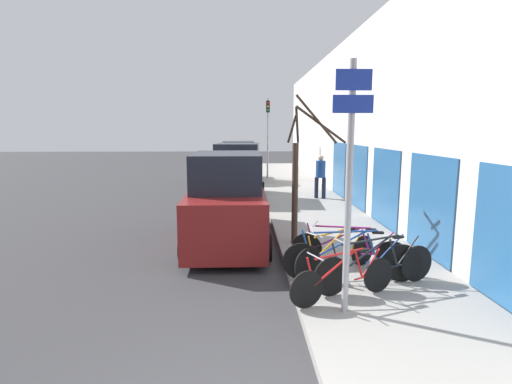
{
  "coord_description": "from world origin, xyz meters",
  "views": [
    {
      "loc": [
        0.13,
        -3.01,
        2.92
      ],
      "look_at": [
        0.41,
        5.52,
        1.58
      ],
      "focal_mm": 28.0,
      "sensor_mm": 36.0,
      "label": 1
    }
  ],
  "objects_px": {
    "bicycle_1": "(376,266)",
    "bicycle_2": "(351,259)",
    "bicycle_0": "(344,279)",
    "parked_car_1": "(238,176)",
    "bicycle_4": "(348,250)",
    "signpost": "(349,178)",
    "parked_car_0": "(227,203)",
    "bicycle_3": "(337,254)",
    "parked_car_2": "(238,165)",
    "street_tree": "(298,177)",
    "pedestrian_near": "(320,173)",
    "traffic_light": "(268,128)"
  },
  "relations": [
    {
      "from": "bicycle_1",
      "to": "bicycle_2",
      "type": "height_order",
      "value": "bicycle_2"
    },
    {
      "from": "bicycle_0",
      "to": "bicycle_3",
      "type": "height_order",
      "value": "bicycle_3"
    },
    {
      "from": "bicycle_2",
      "to": "parked_car_1",
      "type": "xyz_separation_m",
      "value": [
        -2.2,
        9.06,
        0.51
      ]
    },
    {
      "from": "bicycle_0",
      "to": "parked_car_1",
      "type": "relative_size",
      "value": 0.44
    },
    {
      "from": "bicycle_1",
      "to": "parked_car_2",
      "type": "distance_m",
      "value": 15.41
    },
    {
      "from": "bicycle_3",
      "to": "bicycle_4",
      "type": "height_order",
      "value": "bicycle_4"
    },
    {
      "from": "bicycle_4",
      "to": "parked_car_0",
      "type": "relative_size",
      "value": 0.46
    },
    {
      "from": "signpost",
      "to": "parked_car_2",
      "type": "xyz_separation_m",
      "value": [
        -1.83,
        16.07,
        -1.2
      ]
    },
    {
      "from": "signpost",
      "to": "parked_car_0",
      "type": "xyz_separation_m",
      "value": [
        -1.96,
        4.3,
        -1.16
      ]
    },
    {
      "from": "bicycle_2",
      "to": "bicycle_4",
      "type": "distance_m",
      "value": 0.7
    },
    {
      "from": "signpost",
      "to": "bicycle_0",
      "type": "relative_size",
      "value": 1.98
    },
    {
      "from": "parked_car_1",
      "to": "bicycle_3",
      "type": "bearing_deg",
      "value": -72.94
    },
    {
      "from": "bicycle_2",
      "to": "parked_car_0",
      "type": "distance_m",
      "value": 3.91
    },
    {
      "from": "bicycle_4",
      "to": "traffic_light",
      "type": "height_order",
      "value": "traffic_light"
    },
    {
      "from": "bicycle_0",
      "to": "pedestrian_near",
      "type": "bearing_deg",
      "value": -32.11
    },
    {
      "from": "bicycle_1",
      "to": "bicycle_4",
      "type": "relative_size",
      "value": 1.08
    },
    {
      "from": "pedestrian_near",
      "to": "signpost",
      "type": "bearing_deg",
      "value": 101.04
    },
    {
      "from": "parked_car_0",
      "to": "pedestrian_near",
      "type": "relative_size",
      "value": 2.69
    },
    {
      "from": "bicycle_0",
      "to": "parked_car_2",
      "type": "height_order",
      "value": "parked_car_2"
    },
    {
      "from": "parked_car_2",
      "to": "traffic_light",
      "type": "relative_size",
      "value": 0.96
    },
    {
      "from": "bicycle_3",
      "to": "parked_car_0",
      "type": "relative_size",
      "value": 0.38
    },
    {
      "from": "signpost",
      "to": "traffic_light",
      "type": "height_order",
      "value": "traffic_light"
    },
    {
      "from": "parked_car_2",
      "to": "street_tree",
      "type": "bearing_deg",
      "value": -84.1
    },
    {
      "from": "bicycle_4",
      "to": "parked_car_2",
      "type": "xyz_separation_m",
      "value": [
        -2.38,
        14.12,
        0.5
      ]
    },
    {
      "from": "traffic_light",
      "to": "pedestrian_near",
      "type": "bearing_deg",
      "value": -75.99
    },
    {
      "from": "parked_car_2",
      "to": "pedestrian_near",
      "type": "distance_m",
      "value": 6.77
    },
    {
      "from": "bicycle_2",
      "to": "bicycle_0",
      "type": "bearing_deg",
      "value": 162.1
    },
    {
      "from": "signpost",
      "to": "bicycle_2",
      "type": "relative_size",
      "value": 1.49
    },
    {
      "from": "street_tree",
      "to": "traffic_light",
      "type": "relative_size",
      "value": 0.8
    },
    {
      "from": "bicycle_1",
      "to": "parked_car_2",
      "type": "xyz_separation_m",
      "value": [
        -2.6,
        15.18,
        0.48
      ]
    },
    {
      "from": "signpost",
      "to": "parked_car_1",
      "type": "height_order",
      "value": "signpost"
    },
    {
      "from": "pedestrian_near",
      "to": "bicycle_2",
      "type": "bearing_deg",
      "value": 102.54
    },
    {
      "from": "signpost",
      "to": "bicycle_4",
      "type": "relative_size",
      "value": 1.72
    },
    {
      "from": "bicycle_1",
      "to": "traffic_light",
      "type": "relative_size",
      "value": 0.52
    },
    {
      "from": "bicycle_3",
      "to": "bicycle_2",
      "type": "bearing_deg",
      "value": 168.77
    },
    {
      "from": "parked_car_1",
      "to": "pedestrian_near",
      "type": "xyz_separation_m",
      "value": [
        3.33,
        -0.09,
        0.09
      ]
    },
    {
      "from": "bicycle_4",
      "to": "parked_car_2",
      "type": "relative_size",
      "value": 0.51
    },
    {
      "from": "street_tree",
      "to": "signpost",
      "type": "bearing_deg",
      "value": -86.72
    },
    {
      "from": "parked_car_2",
      "to": "street_tree",
      "type": "height_order",
      "value": "street_tree"
    },
    {
      "from": "bicycle_0",
      "to": "bicycle_4",
      "type": "relative_size",
      "value": 0.87
    },
    {
      "from": "bicycle_3",
      "to": "pedestrian_near",
      "type": "height_order",
      "value": "pedestrian_near"
    },
    {
      "from": "bicycle_3",
      "to": "parked_car_1",
      "type": "bearing_deg",
      "value": -19.55
    },
    {
      "from": "parked_car_2",
      "to": "bicycle_2",
      "type": "bearing_deg",
      "value": -82.92
    },
    {
      "from": "signpost",
      "to": "bicycle_1",
      "type": "bearing_deg",
      "value": 49.0
    },
    {
      "from": "bicycle_1",
      "to": "parked_car_0",
      "type": "height_order",
      "value": "parked_car_0"
    },
    {
      "from": "signpost",
      "to": "pedestrian_near",
      "type": "distance_m",
      "value": 10.39
    },
    {
      "from": "bicycle_3",
      "to": "pedestrian_near",
      "type": "distance_m",
      "value": 8.65
    },
    {
      "from": "bicycle_2",
      "to": "parked_car_0",
      "type": "xyz_separation_m",
      "value": [
        -2.4,
        3.05,
        0.5
      ]
    },
    {
      "from": "traffic_light",
      "to": "street_tree",
      "type": "bearing_deg",
      "value": -90.29
    },
    {
      "from": "bicycle_1",
      "to": "bicycle_2",
      "type": "relative_size",
      "value": 0.93
    }
  ]
}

